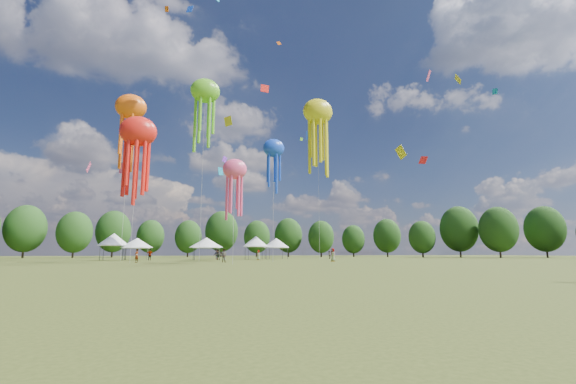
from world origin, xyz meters
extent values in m
plane|color=#384416|center=(0.00, 0.00, 0.00)|extent=(300.00, 300.00, 0.00)
imported|color=gray|center=(-2.41, 35.05, 0.84)|extent=(1.03, 0.99, 1.68)
imported|color=gray|center=(5.21, 49.65, 0.82)|extent=(0.71, 0.91, 1.65)
imported|color=gray|center=(20.83, 56.24, 0.76)|extent=(0.76, 0.87, 1.52)
imported|color=gray|center=(-0.84, 57.68, 0.93)|extent=(1.26, 0.78, 1.87)
imported|color=gray|center=(-12.10, 51.56, 0.90)|extent=(1.10, 0.54, 1.81)
imported|color=gray|center=(-1.16, 51.94, 0.79)|extent=(1.43, 1.30, 1.59)
imported|color=gray|center=(-12.88, 37.37, 0.84)|extent=(0.64, 0.73, 1.69)
imported|color=gray|center=(12.87, 35.98, 0.90)|extent=(0.81, 1.01, 1.80)
cylinder|color=#47474C|center=(-19.58, 52.59, 1.15)|extent=(0.08, 0.08, 2.30)
cylinder|color=#47474C|center=(-19.58, 55.89, 1.15)|extent=(0.08, 0.08, 2.30)
cylinder|color=#47474C|center=(-16.28, 52.59, 1.15)|extent=(0.08, 0.08, 2.30)
cylinder|color=#47474C|center=(-16.28, 55.89, 1.15)|extent=(0.08, 0.08, 2.30)
cube|color=white|center=(-17.93, 54.24, 2.35)|extent=(3.70, 3.70, 0.10)
cone|color=white|center=(-17.93, 54.24, 3.39)|extent=(4.81, 4.81, 1.97)
cylinder|color=#47474C|center=(-16.15, 52.43, 0.95)|extent=(0.08, 0.08, 1.91)
cylinder|color=#47474C|center=(-16.15, 56.03, 0.95)|extent=(0.08, 0.08, 1.91)
cylinder|color=#47474C|center=(-12.55, 52.43, 0.95)|extent=(0.08, 0.08, 1.91)
cylinder|color=#47474C|center=(-12.55, 56.03, 0.95)|extent=(0.08, 0.08, 1.91)
cube|color=white|center=(-14.35, 54.23, 1.96)|extent=(4.00, 4.00, 0.10)
cone|color=white|center=(-14.35, 54.23, 2.83)|extent=(5.20, 5.20, 1.64)
cylinder|color=#47474C|center=(-5.24, 49.69, 0.98)|extent=(0.08, 0.08, 1.95)
cylinder|color=#47474C|center=(-5.24, 53.61, 0.98)|extent=(0.08, 0.08, 1.95)
cylinder|color=#47474C|center=(-1.32, 49.69, 0.98)|extent=(0.08, 0.08, 1.95)
cylinder|color=#47474C|center=(-1.32, 53.61, 0.98)|extent=(0.08, 0.08, 1.95)
cube|color=white|center=(-3.28, 51.65, 2.00)|extent=(4.32, 4.32, 0.10)
cone|color=white|center=(-3.28, 51.65, 2.89)|extent=(5.62, 5.62, 1.67)
cylinder|color=#47474C|center=(4.25, 53.50, 1.11)|extent=(0.08, 0.08, 2.22)
cylinder|color=#47474C|center=(4.25, 56.74, 1.11)|extent=(0.08, 0.08, 2.22)
cylinder|color=#47474C|center=(7.50, 53.50, 1.11)|extent=(0.08, 0.08, 2.22)
cylinder|color=#47474C|center=(7.50, 56.74, 1.11)|extent=(0.08, 0.08, 2.22)
cube|color=white|center=(5.88, 55.12, 2.27)|extent=(3.64, 3.64, 0.10)
cone|color=white|center=(5.88, 55.12, 3.27)|extent=(4.74, 4.74, 1.90)
cylinder|color=#47474C|center=(8.55, 55.38, 1.05)|extent=(0.08, 0.08, 2.09)
cylinder|color=#47474C|center=(8.55, 58.88, 1.05)|extent=(0.08, 0.08, 2.09)
cylinder|color=#47474C|center=(12.04, 55.38, 1.05)|extent=(0.08, 0.08, 2.09)
cylinder|color=#47474C|center=(12.04, 58.88, 1.05)|extent=(0.08, 0.08, 2.09)
cube|color=white|center=(10.30, 57.13, 2.14)|extent=(3.89, 3.89, 0.10)
cone|color=white|center=(10.30, 57.13, 3.09)|extent=(5.06, 5.06, 1.79)
ellipsoid|color=#FC2016|center=(-13.28, 34.07, 15.78)|extent=(4.36, 3.05, 3.71)
cylinder|color=beige|center=(-13.28, 34.07, 7.89)|extent=(0.03, 0.03, 15.78)
ellipsoid|color=#6AD523|center=(-4.92, 42.94, 25.87)|extent=(4.49, 3.14, 3.81)
cylinder|color=beige|center=(-4.92, 42.94, 12.93)|extent=(0.03, 0.03, 25.87)
ellipsoid|color=blue|center=(4.09, 35.47, 15.46)|extent=(3.00, 2.10, 2.55)
cylinder|color=beige|center=(4.09, 35.47, 7.73)|extent=(0.03, 0.03, 15.46)
ellipsoid|color=#FF620F|center=(-15.39, 43.20, 22.17)|extent=(4.35, 3.05, 3.70)
cylinder|color=beige|center=(-15.39, 43.20, 11.09)|extent=(0.03, 0.03, 22.17)
ellipsoid|color=#FF4B7F|center=(-2.48, 27.02, 10.28)|extent=(2.67, 1.87, 2.27)
cylinder|color=beige|center=(-2.48, 27.02, 5.14)|extent=(0.03, 0.03, 10.28)
ellipsoid|color=yellow|center=(15.99, 49.00, 27.05)|extent=(5.66, 3.96, 4.81)
cylinder|color=beige|center=(15.99, 49.00, 13.53)|extent=(0.03, 0.03, 27.05)
cube|color=yellow|center=(0.70, 58.46, 26.88)|extent=(1.60, 1.12, 2.27)
cube|color=#6AD523|center=(17.72, 63.62, 26.21)|extent=(0.72, 0.27, 0.85)
cube|color=blue|center=(-7.88, 35.51, 34.16)|extent=(0.96, 0.71, 1.16)
cube|color=#1794C5|center=(-1.88, 45.98, 14.00)|extent=(0.96, 0.59, 1.32)
cube|color=#FF4B7F|center=(20.29, 22.94, 22.49)|extent=(0.83, 1.29, 1.48)
cube|color=#FF620F|center=(-11.44, 47.81, 41.68)|extent=(0.67, 0.77, 0.96)
cube|color=yellow|center=(28.38, 27.11, 25.08)|extent=(0.88, 1.48, 1.49)
cube|color=#FF4B7F|center=(-18.27, 59.75, 16.43)|extent=(0.99, 1.32, 1.96)
cube|color=#FC2016|center=(4.99, 45.21, 28.53)|extent=(1.60, 0.88, 1.78)
cube|color=yellow|center=(30.39, 44.67, 19.29)|extent=(0.95, 2.31, 2.67)
cube|color=blue|center=(18.90, 61.83, 26.66)|extent=(1.63, 0.69, 1.87)
cube|color=#1794C5|center=(31.36, 23.95, 22.32)|extent=(0.41, 0.65, 0.90)
cube|color=#FF4B7F|center=(-23.33, 58.23, 15.92)|extent=(0.58, 1.70, 1.94)
cube|color=purple|center=(-0.08, 56.01, 18.48)|extent=(1.08, 0.74, 1.43)
cube|color=#FC2016|center=(25.47, 31.80, 14.42)|extent=(1.18, 0.95, 1.41)
cube|color=#FF620F|center=(10.60, 56.89, 44.31)|extent=(1.05, 0.41, 1.13)
cylinder|color=#38281C|center=(-40.68, 85.49, 1.71)|extent=(0.44, 0.44, 3.41)
ellipsoid|color=#1F4216|center=(-40.68, 85.49, 6.61)|extent=(8.53, 8.53, 10.66)
cylinder|color=#38281C|center=(-30.60, 85.02, 1.53)|extent=(0.44, 0.44, 3.07)
ellipsoid|color=#1F4216|center=(-30.60, 85.02, 5.94)|extent=(7.66, 7.66, 9.58)
cylinder|color=#38281C|center=(-23.51, 93.33, 1.72)|extent=(0.44, 0.44, 3.43)
ellipsoid|color=#1F4216|center=(-23.51, 93.33, 6.65)|extent=(8.58, 8.58, 10.73)
cylinder|color=#38281C|center=(-14.76, 98.96, 1.47)|extent=(0.44, 0.44, 2.95)
ellipsoid|color=#1F4216|center=(-14.76, 98.96, 5.71)|extent=(7.37, 7.37, 9.21)
cylinder|color=#38281C|center=(-4.70, 95.06, 1.45)|extent=(0.44, 0.44, 2.89)
ellipsoid|color=#1F4216|center=(-4.70, 95.06, 5.61)|extent=(7.23, 7.23, 9.04)
cylinder|color=#38281C|center=(4.91, 99.49, 1.92)|extent=(0.44, 0.44, 3.84)
ellipsoid|color=#1F4216|center=(4.91, 99.49, 7.44)|extent=(9.60, 9.60, 11.99)
cylinder|color=#38281C|center=(13.19, 88.44, 1.42)|extent=(0.44, 0.44, 2.84)
ellipsoid|color=#1F4216|center=(13.19, 88.44, 5.51)|extent=(7.11, 7.11, 8.89)
cylinder|color=#38281C|center=(22.93, 91.04, 1.58)|extent=(0.44, 0.44, 3.16)
ellipsoid|color=#1F4216|center=(22.93, 91.04, 6.13)|extent=(7.91, 7.91, 9.88)
cylinder|color=#38281C|center=(30.69, 85.29, 1.44)|extent=(0.44, 0.44, 2.88)
ellipsoid|color=#1F4216|center=(30.69, 85.29, 5.59)|extent=(7.21, 7.21, 9.01)
cylinder|color=#38281C|center=(41.52, 87.24, 1.31)|extent=(0.44, 0.44, 2.63)
ellipsoid|color=#1F4216|center=(41.52, 87.24, 5.09)|extent=(6.57, 6.57, 8.22)
cylinder|color=#38281C|center=(50.52, 83.73, 1.56)|extent=(0.44, 0.44, 3.13)
ellipsoid|color=#1F4216|center=(50.52, 83.73, 6.06)|extent=(7.81, 7.81, 9.77)
cylinder|color=#38281C|center=(53.64, 71.81, 1.36)|extent=(0.44, 0.44, 2.72)
ellipsoid|color=#1F4216|center=(53.64, 71.81, 5.27)|extent=(6.80, 6.80, 8.50)
cylinder|color=#38281C|center=(62.96, 68.92, 1.90)|extent=(0.44, 0.44, 3.81)
ellipsoid|color=#1F4216|center=(62.96, 68.92, 7.38)|extent=(9.52, 9.52, 11.90)
cylinder|color=#38281C|center=(66.57, 59.80, 1.76)|extent=(0.44, 0.44, 3.51)
ellipsoid|color=#1F4216|center=(66.57, 59.80, 6.80)|extent=(8.78, 8.78, 10.97)
cylinder|color=#38281C|center=(79.39, 58.26, 1.82)|extent=(0.44, 0.44, 3.64)
ellipsoid|color=#1F4216|center=(79.39, 58.26, 7.05)|extent=(9.10, 9.10, 11.37)
camera|label=1|loc=(-8.59, -13.71, 1.20)|focal=23.70mm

